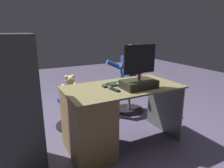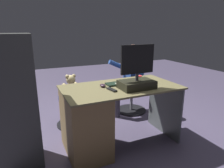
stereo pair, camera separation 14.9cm
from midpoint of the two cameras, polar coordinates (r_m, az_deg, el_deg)
The scene contains 13 objects.
ground_plane at distance 2.90m, azimuth 0.83°, elevation -13.15°, with size 10.00×10.00×0.00m, color #4B435B.
desk at distance 2.32m, azimuth -3.77°, elevation -10.09°, with size 1.36×0.73×0.74m.
monitor at distance 2.26m, azimuth 9.01°, elevation 1.83°, with size 0.40×0.25×0.49m.
keyboard at distance 2.45m, azimuth 4.81°, elevation 0.30°, with size 0.42×0.14×0.02m, color black.
computer_mouse at distance 2.31m, azimuth -0.82°, elevation -0.43°, with size 0.06×0.10×0.04m, color #2C1C28.
cup at distance 2.53m, azimuth 9.36°, elevation 1.41°, with size 0.07×0.07×0.09m, color red.
tv_remote at distance 2.18m, azimuth 1.90°, elevation -1.65°, with size 0.04×0.15×0.02m, color black.
notebook_binder at distance 2.33m, azimuth 6.91°, elevation -0.52°, with size 0.22×0.30×0.02m, color beige.
office_chair_teddy at distance 3.00m, azimuth -9.85°, elevation -6.80°, with size 0.48×0.48×0.46m.
teddy_bear at distance 2.90m, azimuth -10.21°, elevation -0.59°, with size 0.22×0.22×0.31m.
visitor_chair at distance 3.47m, azimuth 6.83°, elevation -3.69°, with size 0.51×0.51×0.46m.
person at distance 3.30m, azimuth 5.97°, elevation 3.13°, with size 0.52×0.50×1.15m.
equipment_rack at distance 2.17m, azimuth -24.51°, elevation -5.23°, with size 0.44×0.36×1.35m, color #333532.
Camera 2 is at (1.03, 2.33, 1.40)m, focal length 32.02 mm.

